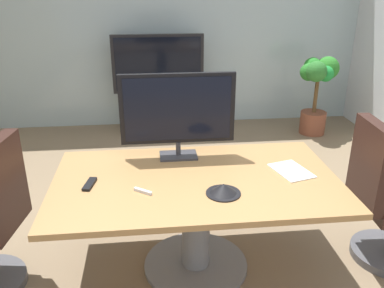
{
  "coord_description": "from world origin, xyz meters",
  "views": [
    {
      "loc": [
        -0.26,
        -2.41,
        1.99
      ],
      "look_at": [
        0.03,
        0.27,
        0.88
      ],
      "focal_mm": 38.01,
      "sensor_mm": 36.0,
      "label": 1
    }
  ],
  "objects": [
    {
      "name": "remote_control",
      "position": [
        -0.67,
        0.0,
        0.74
      ],
      "size": [
        0.08,
        0.18,
        0.02
      ],
      "primitive_type": "cube",
      "rotation": [
        0.0,
        0.0,
        -0.19
      ],
      "color": "black",
      "rests_on": "conference_table"
    },
    {
      "name": "whiteboard_marker",
      "position": [
        -0.32,
        -0.14,
        0.74
      ],
      "size": [
        0.12,
        0.09,
        0.02
      ],
      "primitive_type": "cube",
      "rotation": [
        0.0,
        0.0,
        -0.64
      ],
      "color": "silver",
      "rests_on": "conference_table"
    },
    {
      "name": "tv_monitor",
      "position": [
        -0.06,
        0.4,
        1.09
      ],
      "size": [
        0.84,
        0.18,
        0.64
      ],
      "color": "#333338",
      "rests_on": "conference_table"
    },
    {
      "name": "ground_plane",
      "position": [
        0.0,
        0.0,
        0.0
      ],
      "size": [
        7.6,
        7.6,
        0.0
      ],
      "primitive_type": "plane",
      "color": "#7A664C"
    },
    {
      "name": "wall_back_glass_partition",
      "position": [
        0.0,
        3.3,
        1.49
      ],
      "size": [
        5.51,
        0.1,
        2.99
      ],
      "primitive_type": "cube",
      "color": "#9EB2B7",
      "rests_on": "ground"
    },
    {
      "name": "conference_phone",
      "position": [
        0.18,
        -0.21,
        0.76
      ],
      "size": [
        0.22,
        0.22,
        0.07
      ],
      "color": "black",
      "rests_on": "conference_table"
    },
    {
      "name": "wall_display_unit",
      "position": [
        -0.12,
        2.94,
        0.44
      ],
      "size": [
        1.2,
        0.36,
        1.31
      ],
      "color": "#B7BABC",
      "rests_on": "ground"
    },
    {
      "name": "paper_notepad",
      "position": [
        0.71,
        0.05,
        0.73
      ],
      "size": [
        0.28,
        0.35,
        0.01
      ],
      "primitive_type": "cube",
      "rotation": [
        0.0,
        0.0,
        0.27
      ],
      "color": "white",
      "rests_on": "conference_table"
    },
    {
      "name": "conference_table",
      "position": [
        0.03,
        0.02,
        0.54
      ],
      "size": [
        1.92,
        1.11,
        0.73
      ],
      "color": "olive",
      "rests_on": "ground"
    },
    {
      "name": "potted_plant",
      "position": [
        1.95,
        2.59,
        0.68
      ],
      "size": [
        0.54,
        0.5,
        1.04
      ],
      "color": "brown",
      "rests_on": "ground"
    }
  ]
}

